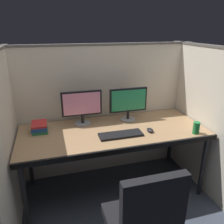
% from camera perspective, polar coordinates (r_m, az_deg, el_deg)
% --- Properties ---
extents(ground_plane, '(8.00, 8.00, 0.00)m').
position_cam_1_polar(ground_plane, '(2.54, 2.35, -22.69)').
color(ground_plane, '#383F4C').
extents(cubicle_partition_rear, '(2.21, 0.06, 1.57)m').
position_cam_1_polar(cubicle_partition_rear, '(2.74, -2.27, 0.24)').
color(cubicle_partition_rear, beige).
rests_on(cubicle_partition_rear, ground).
extents(cubicle_partition_left, '(0.06, 1.41, 1.57)m').
position_cam_1_polar(cubicle_partition_left, '(2.21, -24.74, -7.00)').
color(cubicle_partition_left, beige).
rests_on(cubicle_partition_left, ground).
extents(cubicle_partition_right, '(0.06, 1.41, 1.57)m').
position_cam_1_polar(cubicle_partition_right, '(2.69, 21.77, -1.64)').
color(cubicle_partition_right, beige).
rests_on(cubicle_partition_right, ground).
extents(desk, '(1.90, 0.80, 0.74)m').
position_cam_1_polar(desk, '(2.37, 0.42, -5.71)').
color(desk, '#997551').
rests_on(desk, ground).
extents(monitor_left, '(0.43, 0.17, 0.37)m').
position_cam_1_polar(monitor_left, '(2.44, -7.56, 1.68)').
color(monitor_left, gray).
rests_on(monitor_left, desk).
extents(monitor_right, '(0.43, 0.17, 0.37)m').
position_cam_1_polar(monitor_right, '(2.54, 4.09, 2.56)').
color(monitor_right, gray).
rests_on(monitor_right, desk).
extents(keyboard_main, '(0.43, 0.15, 0.02)m').
position_cam_1_polar(keyboard_main, '(2.24, 2.21, -5.70)').
color(keyboard_main, black).
rests_on(keyboard_main, desk).
extents(computer_mouse, '(0.06, 0.10, 0.04)m').
position_cam_1_polar(computer_mouse, '(2.34, 9.53, -4.51)').
color(computer_mouse, black).
rests_on(computer_mouse, desk).
extents(soda_can, '(0.07, 0.07, 0.12)m').
position_cam_1_polar(soda_can, '(2.41, 20.37, -3.76)').
color(soda_can, '#197233').
rests_on(soda_can, desk).
extents(book_stack, '(0.15, 0.22, 0.09)m').
position_cam_1_polar(book_stack, '(2.43, -17.71, -3.62)').
color(book_stack, '#26723F').
rests_on(book_stack, desk).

